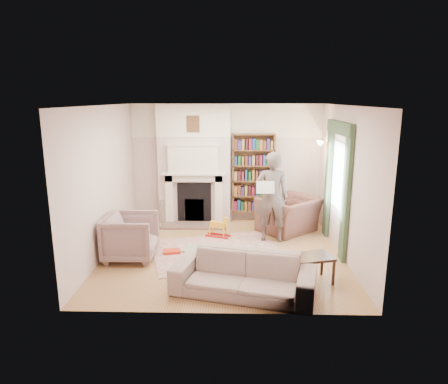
{
  "coord_description": "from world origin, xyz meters",
  "views": [
    {
      "loc": [
        0.2,
        -7.28,
        2.93
      ],
      "look_at": [
        0.0,
        0.25,
        1.15
      ],
      "focal_mm": 32.0,
      "sensor_mm": 36.0,
      "label": 1
    }
  ],
  "objects_px": {
    "sofa": "(243,275)",
    "man_reading": "(272,197)",
    "bookcase": "(253,173)",
    "rocking_horse": "(218,227)",
    "paraffin_heater": "(165,211)",
    "armchair_left": "(131,237)",
    "armchair_reading": "(289,215)",
    "coffee_table": "(310,269)"
  },
  "relations": [
    {
      "from": "sofa",
      "to": "man_reading",
      "type": "bearing_deg",
      "value": 89.06
    },
    {
      "from": "bookcase",
      "to": "armchair_left",
      "type": "bearing_deg",
      "value": -133.95
    },
    {
      "from": "man_reading",
      "to": "armchair_left",
      "type": "bearing_deg",
      "value": 21.75
    },
    {
      "from": "sofa",
      "to": "rocking_horse",
      "type": "xyz_separation_m",
      "value": [
        -0.49,
        2.54,
        -0.08
      ]
    },
    {
      "from": "sofa",
      "to": "coffee_table",
      "type": "xyz_separation_m",
      "value": [
        1.09,
        0.43,
        -0.09
      ]
    },
    {
      "from": "man_reading",
      "to": "sofa",
      "type": "bearing_deg",
      "value": 75.95
    },
    {
      "from": "armchair_left",
      "to": "coffee_table",
      "type": "height_order",
      "value": "armchair_left"
    },
    {
      "from": "bookcase",
      "to": "armchair_left",
      "type": "relative_size",
      "value": 1.99
    },
    {
      "from": "bookcase",
      "to": "armchair_reading",
      "type": "xyz_separation_m",
      "value": [
        0.77,
        -0.82,
        -0.79
      ]
    },
    {
      "from": "coffee_table",
      "to": "rocking_horse",
      "type": "bearing_deg",
      "value": 111.33
    },
    {
      "from": "bookcase",
      "to": "armchair_reading",
      "type": "relative_size",
      "value": 1.55
    },
    {
      "from": "armchair_reading",
      "to": "armchair_left",
      "type": "height_order",
      "value": "armchair_left"
    },
    {
      "from": "bookcase",
      "to": "rocking_horse",
      "type": "relative_size",
      "value": 3.53
    },
    {
      "from": "bookcase",
      "to": "paraffin_heater",
      "type": "height_order",
      "value": "bookcase"
    },
    {
      "from": "armchair_left",
      "to": "coffee_table",
      "type": "distance_m",
      "value": 3.28
    },
    {
      "from": "coffee_table",
      "to": "rocking_horse",
      "type": "xyz_separation_m",
      "value": [
        -1.58,
        2.11,
        0.01
      ]
    },
    {
      "from": "man_reading",
      "to": "paraffin_heater",
      "type": "xyz_separation_m",
      "value": [
        -2.42,
        1.2,
        -0.67
      ]
    },
    {
      "from": "bookcase",
      "to": "man_reading",
      "type": "relative_size",
      "value": 0.98
    },
    {
      "from": "sofa",
      "to": "man_reading",
      "type": "height_order",
      "value": "man_reading"
    },
    {
      "from": "armchair_reading",
      "to": "coffee_table",
      "type": "relative_size",
      "value": 1.71
    },
    {
      "from": "sofa",
      "to": "rocking_horse",
      "type": "distance_m",
      "value": 2.59
    },
    {
      "from": "armchair_left",
      "to": "rocking_horse",
      "type": "distance_m",
      "value": 1.99
    },
    {
      "from": "armchair_reading",
      "to": "paraffin_heater",
      "type": "distance_m",
      "value": 2.94
    },
    {
      "from": "bookcase",
      "to": "paraffin_heater",
      "type": "bearing_deg",
      "value": -174.03
    },
    {
      "from": "rocking_horse",
      "to": "coffee_table",
      "type": "bearing_deg",
      "value": -34.46
    },
    {
      "from": "rocking_horse",
      "to": "sofa",
      "type": "bearing_deg",
      "value": -60.34
    },
    {
      "from": "bookcase",
      "to": "paraffin_heater",
      "type": "relative_size",
      "value": 3.36
    },
    {
      "from": "man_reading",
      "to": "rocking_horse",
      "type": "bearing_deg",
      "value": -8.31
    },
    {
      "from": "armchair_left",
      "to": "coffee_table",
      "type": "relative_size",
      "value": 1.33
    },
    {
      "from": "sofa",
      "to": "man_reading",
      "type": "relative_size",
      "value": 1.14
    },
    {
      "from": "man_reading",
      "to": "rocking_horse",
      "type": "distance_m",
      "value": 1.34
    },
    {
      "from": "rocking_horse",
      "to": "armchair_reading",
      "type": "bearing_deg",
      "value": 33.75
    },
    {
      "from": "man_reading",
      "to": "armchair_reading",
      "type": "bearing_deg",
      "value": -126.05
    },
    {
      "from": "paraffin_heater",
      "to": "rocking_horse",
      "type": "xyz_separation_m",
      "value": [
        1.31,
        -1.03,
        -0.04
      ]
    },
    {
      "from": "bookcase",
      "to": "armchair_left",
      "type": "height_order",
      "value": "bookcase"
    },
    {
      "from": "paraffin_heater",
      "to": "rocking_horse",
      "type": "distance_m",
      "value": 1.66
    },
    {
      "from": "armchair_left",
      "to": "man_reading",
      "type": "height_order",
      "value": "man_reading"
    },
    {
      "from": "armchair_reading",
      "to": "armchair_left",
      "type": "xyz_separation_m",
      "value": [
        -3.13,
        -1.63,
        0.03
      ]
    },
    {
      "from": "armchair_reading",
      "to": "man_reading",
      "type": "distance_m",
      "value": 0.93
    },
    {
      "from": "armchair_reading",
      "to": "sofa",
      "type": "bearing_deg",
      "value": 28.69
    },
    {
      "from": "armchair_reading",
      "to": "armchair_left",
      "type": "relative_size",
      "value": 1.29
    },
    {
      "from": "bookcase",
      "to": "sofa",
      "type": "xyz_separation_m",
      "value": [
        -0.31,
        -3.79,
        -0.86
      ]
    }
  ]
}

